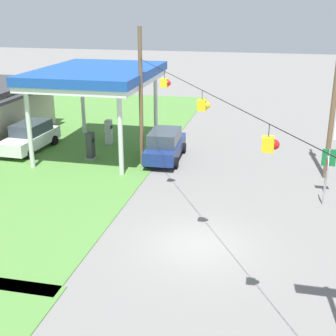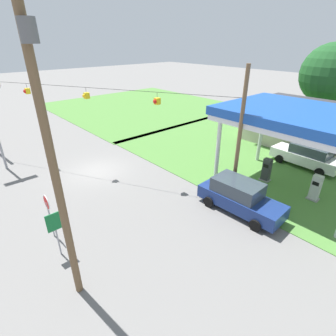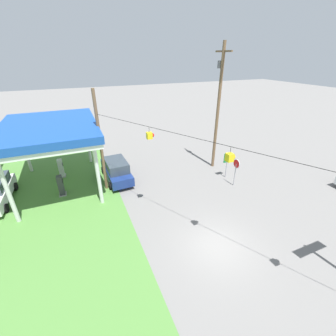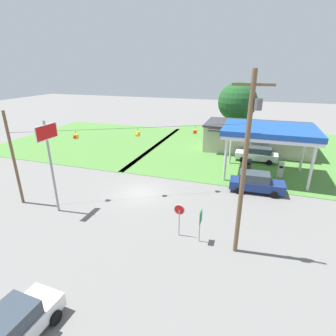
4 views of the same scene
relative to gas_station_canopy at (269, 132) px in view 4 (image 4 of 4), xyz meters
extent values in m
plane|color=slate|center=(-11.29, -8.47, -4.99)|extent=(160.00, 160.00, 0.00)
cube|color=#4C7F38|center=(2.00, 9.70, -4.97)|extent=(36.00, 28.00, 0.04)
cube|color=#4C7F38|center=(-27.29, 7.53, -4.97)|extent=(24.00, 24.00, 0.04)
cube|color=silver|center=(0.00, 0.00, -0.21)|extent=(9.29, 6.81, 0.35)
cube|color=#19479E|center=(0.00, 0.00, 0.24)|extent=(9.49, 7.01, 0.55)
cylinder|color=silver|center=(-4.05, -2.80, -2.69)|extent=(0.28, 0.28, 4.60)
cylinder|color=silver|center=(4.05, -2.80, -2.69)|extent=(0.28, 0.28, 4.60)
cylinder|color=silver|center=(-4.05, 2.80, -2.69)|extent=(0.28, 0.28, 4.60)
cylinder|color=silver|center=(4.05, 2.80, -2.69)|extent=(0.28, 0.28, 4.60)
cube|color=#B2A893|center=(-0.97, 9.70, -3.17)|extent=(14.45, 6.95, 3.63)
cube|color=#333338|center=(-0.97, 9.70, -1.24)|extent=(14.75, 7.25, 0.24)
cube|color=#333338|center=(-0.97, 5.88, -1.61)|extent=(13.01, 0.70, 0.20)
cube|color=gray|center=(-1.69, 0.00, -4.93)|extent=(0.71, 0.56, 0.12)
cube|color=#333338|center=(-1.69, 0.00, -4.06)|extent=(0.55, 0.40, 1.62)
cube|color=black|center=(-1.69, -0.21, -3.73)|extent=(0.39, 0.03, 0.24)
cube|color=gray|center=(1.69, 0.00, -4.93)|extent=(0.71, 0.56, 0.12)
cube|color=silver|center=(1.69, 0.00, -4.06)|extent=(0.55, 0.40, 1.62)
cube|color=black|center=(1.69, -0.21, -3.73)|extent=(0.39, 0.03, 0.24)
cube|color=navy|center=(-0.72, -4.63, -4.25)|extent=(5.14, 2.05, 0.79)
cube|color=#333D47|center=(-1.02, -4.64, -3.44)|extent=(2.86, 1.81, 0.83)
cylinder|color=black|center=(0.81, -3.62, -4.65)|extent=(0.69, 0.25, 0.68)
cylinder|color=black|center=(0.89, -5.51, -4.65)|extent=(0.69, 0.25, 0.68)
cylinder|color=black|center=(-2.33, -3.75, -4.65)|extent=(0.69, 0.25, 0.68)
cylinder|color=black|center=(-2.25, -5.64, -4.65)|extent=(0.69, 0.25, 0.68)
cube|color=white|center=(-0.91, 4.63, -4.25)|extent=(5.25, 2.03, 0.80)
cube|color=#333D47|center=(-0.60, 4.62, -3.47)|extent=(2.91, 1.80, 0.75)
cylinder|color=black|center=(-2.55, 3.74, -4.65)|extent=(0.69, 0.24, 0.68)
cylinder|color=black|center=(-2.48, 5.63, -4.65)|extent=(0.69, 0.24, 0.68)
cylinder|color=black|center=(0.66, 3.63, -4.65)|extent=(0.69, 0.24, 0.68)
cylinder|color=black|center=(0.73, 5.52, -4.65)|extent=(0.69, 0.24, 0.68)
cube|color=white|center=(-10.47, -23.56, -4.28)|extent=(2.05, 4.26, 0.74)
cube|color=#333D47|center=(-10.48, -23.81, -3.54)|extent=(1.81, 2.38, 0.73)
cylinder|color=black|center=(-11.35, -22.22, -4.65)|extent=(0.25, 0.69, 0.68)
cylinder|color=black|center=(-9.46, -22.32, -4.65)|extent=(0.25, 0.69, 0.68)
cylinder|color=#99999E|center=(-5.88, -13.78, -3.94)|extent=(0.08, 0.08, 2.10)
cylinder|color=white|center=(-5.88, -13.78, -2.89)|extent=(0.80, 0.03, 0.80)
cylinder|color=red|center=(-5.88, -13.78, -2.89)|extent=(0.70, 0.03, 0.70)
cylinder|color=gray|center=(-16.51, -13.65, -1.16)|extent=(0.18, 0.18, 7.66)
cube|color=white|center=(-16.41, -13.65, 1.79)|extent=(0.06, 2.22, 1.16)
cube|color=red|center=(-16.41, -13.65, 1.79)|extent=(0.07, 2.10, 1.04)
cylinder|color=gray|center=(-4.35, -14.02, -3.79)|extent=(0.07, 0.07, 2.40)
cube|color=#146B33|center=(-4.30, -14.02, -3.04)|extent=(0.04, 0.70, 0.90)
cylinder|color=brown|center=(-1.88, -14.23, 0.67)|extent=(0.28, 0.28, 11.31)
cube|color=brown|center=(-1.88, -14.23, 5.53)|extent=(2.20, 0.14, 0.14)
cylinder|color=#59595B|center=(-1.53, -14.23, 4.53)|extent=(0.44, 0.44, 0.60)
cylinder|color=brown|center=(-20.53, -13.47, -0.90)|extent=(0.24, 0.24, 8.18)
cylinder|color=brown|center=(-2.06, -3.47, -0.90)|extent=(0.24, 0.24, 8.18)
cylinder|color=black|center=(-11.29, -8.47, 1.39)|extent=(18.48, 10.02, 0.02)
cylinder|color=black|center=(-15.91, -10.97, 1.22)|extent=(0.02, 0.02, 0.35)
cube|color=yellow|center=(-15.91, -10.97, 0.84)|extent=(0.32, 0.32, 0.40)
sphere|color=red|center=(-15.91, -11.14, 0.84)|extent=(0.28, 0.28, 0.28)
cylinder|color=black|center=(-11.29, -8.47, 1.22)|extent=(0.02, 0.02, 0.35)
cube|color=yellow|center=(-11.29, -8.47, 0.84)|extent=(0.32, 0.32, 0.40)
sphere|color=yellow|center=(-11.29, -8.64, 0.84)|extent=(0.28, 0.28, 0.28)
cylinder|color=black|center=(-6.68, -5.97, 1.22)|extent=(0.02, 0.02, 0.35)
cube|color=yellow|center=(-6.68, -5.97, 0.84)|extent=(0.32, 0.32, 0.40)
sphere|color=red|center=(-6.68, -6.14, 0.84)|extent=(0.28, 0.28, 0.28)
cylinder|color=#4C3828|center=(-4.73, 17.35, -3.34)|extent=(0.44, 0.44, 3.30)
sphere|color=#1E5123|center=(-4.73, 17.35, 0.91)|extent=(6.51, 6.51, 6.51)
camera|label=1|loc=(-28.18, -11.00, 4.40)|focal=50.00mm
camera|label=2|loc=(6.18, -16.49, 4.32)|focal=28.00mm
camera|label=3|loc=(-19.21, -1.89, 5.25)|focal=24.00mm
camera|label=4|loc=(-1.60, -29.14, 6.37)|focal=28.00mm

